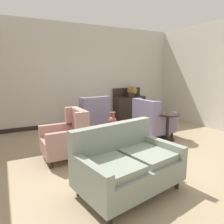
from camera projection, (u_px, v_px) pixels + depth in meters
The scene contains 13 objects.
ground at pixel (134, 155), 4.31m from camera, with size 9.08×9.08×0.00m, color #9E896B.
wall_back at pixel (82, 76), 6.62m from camera, with size 6.65×0.08×3.11m, color beige.
wall_right at pixel (209, 76), 6.26m from camera, with size 0.08×4.18×3.11m, color beige.
baseboard_back at pixel (84, 122), 6.85m from camera, with size 6.49×0.03×0.12m, color black.
coffee_table at pixel (113, 132), 4.66m from camera, with size 0.87×0.87×0.46m.
porcelain_vase at pixel (113, 121), 4.67m from camera, with size 0.20×0.20×0.35m.
settee at pixel (127, 164), 2.97m from camera, with size 1.57×1.12×0.93m.
armchair_far_left at pixel (68, 138), 4.08m from camera, with size 0.81×0.74×0.97m.
armchair_back_corner at pixel (152, 121), 5.47m from camera, with size 0.90×0.87×1.00m.
armchair_near_sideboard at pixel (91, 119), 5.61m from camera, with size 0.93×1.01×1.06m.
side_table at pixel (168, 124), 5.19m from camera, with size 0.55×0.55×0.67m.
sideboard at pixel (129, 107), 7.28m from camera, with size 1.08×0.40×1.12m.
gramophone at pixel (132, 89), 7.10m from camera, with size 0.49×0.55×0.52m.
Camera 1 is at (-2.27, -3.40, 1.69)m, focal length 33.68 mm.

